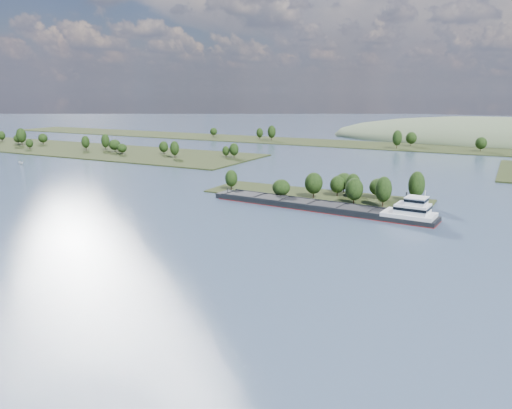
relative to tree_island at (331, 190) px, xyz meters
The scene contains 7 objects.
ground 59.53m from the tree_island, 97.27° to the right, with size 1800.00×1800.00×0.00m, color #324057.
tree_island is the anchor object (origin of this frame).
left_bank 249.90m from the tree_island, 161.06° to the left, with size 300.00×80.00×16.22m.
back_shoreline 220.89m from the tree_island, 89.60° to the left, with size 900.00×60.00×16.01m.
hill_west 325.35m from the tree_island, 80.72° to the left, with size 320.00×160.00×44.00m, color #4B5B3F.
cargo_barge 23.57m from the tree_island, 68.34° to the right, with size 94.31×18.64×12.67m.
motorboat 210.33m from the tree_island, behind, with size 1.98×5.25×2.03m, color silver.
Camera 1 is at (77.62, -26.52, 46.59)m, focal length 35.00 mm.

